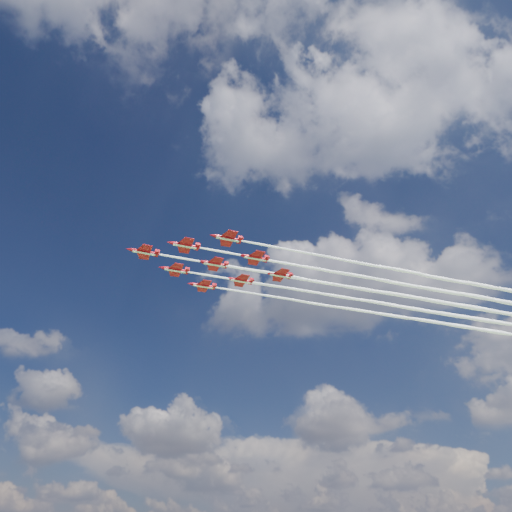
% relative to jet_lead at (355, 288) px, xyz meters
% --- Properties ---
extents(jet_lead, '(110.85, 92.70, 2.38)m').
position_rel_jet_lead_xyz_m(jet_lead, '(0.00, 0.00, 0.00)').
color(jet_lead, '#AB0916').
extents(jet_row2_port, '(110.85, 92.70, 2.38)m').
position_rel_jet_lead_xyz_m(jet_row2_port, '(12.70, 1.15, 0.00)').
color(jet_row2_port, '#AB0916').
extents(jet_row2_starb, '(110.85, 92.70, 2.38)m').
position_rel_jet_lead_xyz_m(jet_row2_starb, '(3.42, 12.29, 0.00)').
color(jet_row2_starb, '#AB0916').
extents(jet_row3_port, '(110.85, 92.70, 2.38)m').
position_rel_jet_lead_xyz_m(jet_row3_port, '(25.40, 2.30, 0.00)').
color(jet_row3_port, '#AB0916').
extents(jet_row3_centre, '(110.85, 92.70, 2.38)m').
position_rel_jet_lead_xyz_m(jet_row3_centre, '(16.12, 13.44, 0.00)').
color(jet_row3_centre, '#AB0916').
extents(jet_row3_starb, '(110.85, 92.70, 2.38)m').
position_rel_jet_lead_xyz_m(jet_row3_starb, '(6.84, 24.57, 0.00)').
color(jet_row3_starb, '#AB0916').
extents(jet_row4_port, '(110.85, 92.70, 2.38)m').
position_rel_jet_lead_xyz_m(jet_row4_port, '(28.82, 14.58, 0.00)').
color(jet_row4_port, '#AB0916').
extents(jet_row4_starb, '(110.85, 92.70, 2.38)m').
position_rel_jet_lead_xyz_m(jet_row4_starb, '(19.54, 25.72, 0.00)').
color(jet_row4_starb, '#AB0916').
extents(jet_tail, '(110.85, 92.70, 2.38)m').
position_rel_jet_lead_xyz_m(jet_tail, '(32.24, 26.87, 0.00)').
color(jet_tail, '#AB0916').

